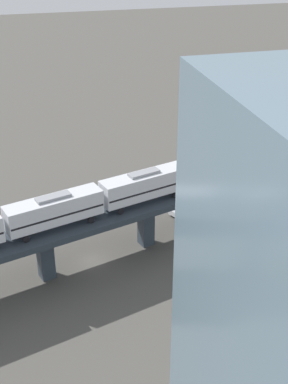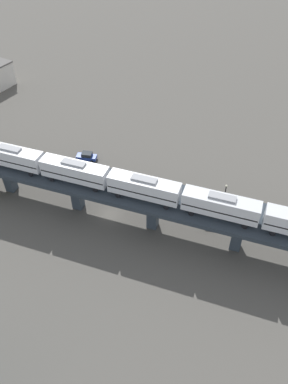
% 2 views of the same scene
% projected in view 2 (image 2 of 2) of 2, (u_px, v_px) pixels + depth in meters
% --- Properties ---
extents(ground_plane, '(400.00, 400.00, 0.00)m').
position_uv_depth(ground_plane, '(110.00, 215.00, 70.62)').
color(ground_plane, '#4C4944').
extents(elevated_viaduct, '(34.94, 90.43, 7.75)m').
position_uv_depth(elevated_viaduct, '(109.00, 189.00, 66.07)').
color(elevated_viaduct, '#283039').
rests_on(elevated_viaduct, ground).
extents(subway_train, '(20.93, 60.49, 4.45)m').
position_uv_depth(subway_train, '(144.00, 187.00, 60.89)').
color(subway_train, silver).
rests_on(subway_train, elevated_viaduct).
extents(street_car_blue, '(3.60, 4.74, 1.89)m').
position_uv_depth(street_car_blue, '(87.00, 156.00, 82.46)').
color(street_car_blue, '#233D93').
rests_on(street_car_blue, ground).
extents(street_car_white, '(3.56, 4.74, 1.89)m').
position_uv_depth(street_car_white, '(208.00, 218.00, 68.59)').
color(street_car_white, silver).
rests_on(street_car_white, ground).
extents(street_lamp, '(0.44, 0.44, 6.94)m').
position_uv_depth(street_lamp, '(224.00, 197.00, 68.27)').
color(street_lamp, black).
rests_on(street_lamp, ground).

